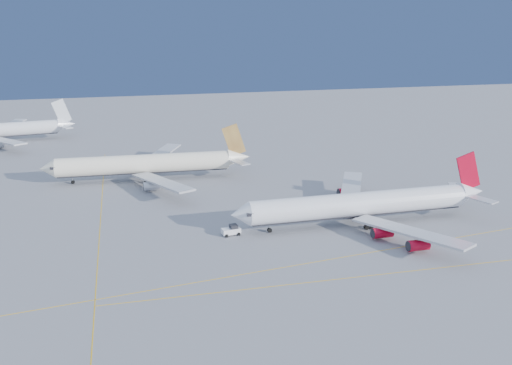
% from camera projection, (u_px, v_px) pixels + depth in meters
% --- Properties ---
extents(ground, '(500.00, 500.00, 0.00)m').
position_uv_depth(ground, '(289.00, 253.00, 122.39)').
color(ground, slate).
rests_on(ground, ground).
extents(taxiway_lines, '(118.86, 140.00, 0.02)m').
position_uv_depth(taxiway_lines, '(217.00, 248.00, 125.03)').
color(taxiway_lines, '#E8A90C').
rests_on(taxiway_lines, ground).
extents(airliner_virgin, '(66.32, 59.68, 16.38)m').
position_uv_depth(airliner_virgin, '(364.00, 204.00, 138.46)').
color(airliner_virgin, white).
rests_on(airliner_virgin, ground).
extents(airliner_etihad, '(63.56, 58.77, 16.60)m').
position_uv_depth(airliner_etihad, '(149.00, 164.00, 174.63)').
color(airliner_etihad, '#F3E9CF').
rests_on(airliner_etihad, ground).
extents(pushback_tug, '(4.57, 3.18, 2.41)m').
position_uv_depth(pushback_tug, '(232.00, 230.00, 132.33)').
color(pushback_tug, white).
rests_on(pushback_tug, ground).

